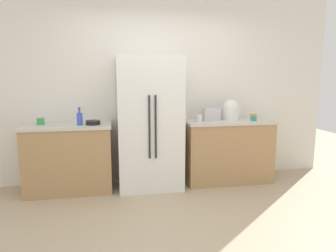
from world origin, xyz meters
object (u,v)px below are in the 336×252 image
object	(u,v)px
bowl_a	(93,123)
rice_cooker	(231,110)
bottle_a	(80,119)
cup_b	(253,116)
toaster	(211,114)
cup_d	(254,118)
cup_a	(199,118)
cup_c	(41,121)
refrigerator	(150,123)

from	to	relation	value
bowl_a	rice_cooker	bearing A→B (deg)	3.47
bottle_a	cup_b	size ratio (longest dim) A/B	2.47
toaster	bowl_a	xyz separation A→B (m)	(-1.66, -0.10, -0.06)
cup_d	bowl_a	distance (m)	2.25
bottle_a	cup_d	distance (m)	2.42
toaster	cup_d	world-z (taller)	toaster
cup_a	bottle_a	bearing A→B (deg)	-179.42
rice_cooker	cup_a	size ratio (longest dim) A/B	3.09
bottle_a	cup_c	world-z (taller)	bottle_a
refrigerator	bottle_a	bearing A→B (deg)	-176.61
refrigerator	bowl_a	xyz separation A→B (m)	(-0.76, -0.04, 0.04)
cup_b	cup_c	xyz separation A→B (m)	(-3.01, 0.01, 0.00)
toaster	cup_c	distance (m)	2.34
toaster	bowl_a	distance (m)	1.66
cup_a	toaster	bearing A→B (deg)	26.98
cup_a	cup_c	size ratio (longest dim) A/B	1.01
refrigerator	bowl_a	world-z (taller)	refrigerator
cup_c	toaster	bearing A→B (deg)	-0.47
cup_c	cup_d	distance (m)	2.94
bottle_a	bowl_a	bearing A→B (deg)	5.10
refrigerator	cup_b	world-z (taller)	refrigerator
cup_c	bowl_a	xyz separation A→B (m)	(0.68, -0.12, -0.02)
cup_b	cup_c	world-z (taller)	cup_c
refrigerator	rice_cooker	world-z (taller)	refrigerator
bottle_a	bowl_a	xyz separation A→B (m)	(0.17, 0.01, -0.06)
cup_a	cup_b	world-z (taller)	cup_a
cup_a	cup_b	bearing A→B (deg)	7.29
bottle_a	cup_c	distance (m)	0.53
refrigerator	bowl_a	size ratio (longest dim) A/B	9.56
rice_cooker	cup_c	world-z (taller)	rice_cooker
cup_b	bowl_a	distance (m)	2.33
rice_cooker	cup_d	size ratio (longest dim) A/B	3.58
toaster	cup_d	distance (m)	0.62
cup_a	refrigerator	bearing A→B (deg)	176.88
toaster	cup_a	xyz separation A→B (m)	(-0.20, -0.10, -0.04)
cup_c	cup_d	bearing A→B (deg)	-3.48
refrigerator	cup_d	world-z (taller)	refrigerator
rice_cooker	toaster	bearing A→B (deg)	-177.24
cup_c	cup_d	xyz separation A→B (m)	(2.93, -0.18, -0.01)
bottle_a	bowl_a	size ratio (longest dim) A/B	1.22
cup_a	cup_c	world-z (taller)	cup_a
cup_d	refrigerator	bearing A→B (deg)	176.39
cup_a	cup_b	size ratio (longest dim) A/B	1.02
cup_a	bowl_a	bearing A→B (deg)	-179.94
cup_a	cup_b	distance (m)	0.88
refrigerator	bowl_a	bearing A→B (deg)	-176.99
toaster	cup_c	xyz separation A→B (m)	(-2.34, 0.02, -0.05)
refrigerator	cup_c	size ratio (longest dim) A/B	19.05
cup_c	refrigerator	bearing A→B (deg)	-3.35
refrigerator	toaster	xyz separation A→B (m)	(0.90, 0.06, 0.10)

